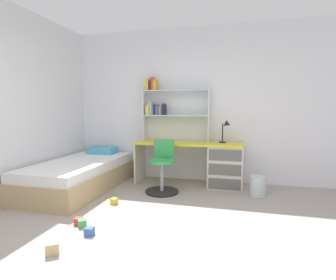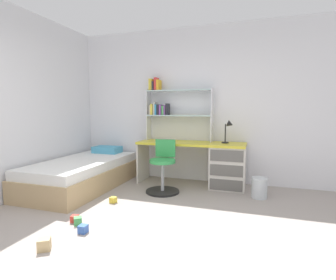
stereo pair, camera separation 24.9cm
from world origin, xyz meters
The scene contains 13 objects.
ground_plane centered at (0.00, 0.00, -0.01)m, with size 5.56×6.40×0.02m, color #9E938C.
room_shell centered at (-1.24, 1.27, 1.36)m, with size 5.56×6.40×2.73m.
desk centered at (0.38, 2.39, 0.40)m, with size 1.81×0.58×0.73m.
bookshelf_hutch centered at (-0.53, 2.56, 1.37)m, with size 1.19×0.22×1.12m.
desk_lamp centered at (0.54, 2.42, 0.99)m, with size 0.20×0.17×0.38m.
swivel_chair centered at (-0.40, 1.84, 0.32)m, with size 0.52×0.52×0.81m.
bed_platform centered at (-1.74, 1.66, 0.23)m, with size 1.04×2.06×0.58m.
waste_bin centered at (1.03, 2.00, 0.15)m, with size 0.22×0.22×0.30m, color silver.
toy_block_yellow_0 centered at (-0.89, 1.15, 0.04)m, with size 0.08×0.08×0.08m, color gold.
toy_block_natural_1 centered at (-0.85, -0.15, 0.05)m, with size 0.11×0.11×0.11m, color tan.
toy_block_red_2 centered at (-0.98, 0.45, 0.04)m, with size 0.08×0.08×0.08m, color red.
toy_block_green_3 centered at (-0.90, 0.40, 0.04)m, with size 0.08×0.08×0.08m, color #479E51.
toy_block_blue_4 centered at (-0.72, 0.25, 0.04)m, with size 0.08×0.08×0.08m, color #3860B7.
Camera 1 is at (0.71, -2.06, 1.27)m, focal length 28.45 mm.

